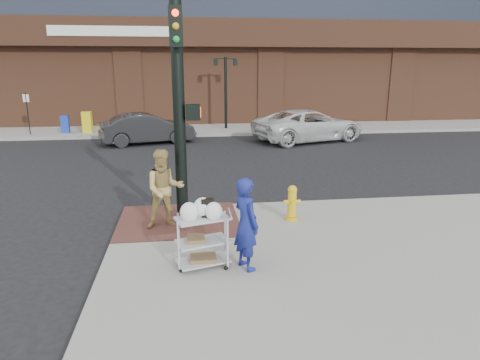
{
  "coord_description": "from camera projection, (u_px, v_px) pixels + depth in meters",
  "views": [
    {
      "loc": [
        -0.39,
        -8.7,
        3.7
      ],
      "look_at": [
        0.78,
        0.32,
        1.25
      ],
      "focal_mm": 32.0,
      "sensor_mm": 36.0,
      "label": 1
    }
  ],
  "objects": [
    {
      "name": "ground",
      "position": [
        206.0,
        240.0,
        9.34
      ],
      "size": [
        220.0,
        220.0,
        0.0
      ],
      "primitive_type": "plane",
      "color": "black",
      "rests_on": "ground"
    },
    {
      "name": "sidewalk_far",
      "position": [
        317.0,
        104.0,
        41.52
      ],
      "size": [
        65.0,
        36.0,
        0.15
      ],
      "primitive_type": "cube",
      "color": "gray",
      "rests_on": "ground"
    },
    {
      "name": "brick_curb_ramp",
      "position": [
        179.0,
        220.0,
        10.09
      ],
      "size": [
        2.8,
        2.4,
        0.01
      ],
      "primitive_type": "cube",
      "color": "#4C2B23",
      "rests_on": "sidewalk_near"
    },
    {
      "name": "lamp_post",
      "position": [
        226.0,
        85.0,
        24.23
      ],
      "size": [
        1.32,
        0.22,
        4.0
      ],
      "color": "black",
      "rests_on": "sidewalk_far"
    },
    {
      "name": "parking_sign",
      "position": [
        28.0,
        114.0,
        22.32
      ],
      "size": [
        0.05,
        0.05,
        2.2
      ],
      "primitive_type": "cylinder",
      "color": "black",
      "rests_on": "sidewalk_far"
    },
    {
      "name": "traffic_signal_pole",
      "position": [
        180.0,
        106.0,
        9.29
      ],
      "size": [
        0.61,
        0.51,
        5.0
      ],
      "color": "black",
      "rests_on": "sidewalk_near"
    },
    {
      "name": "woman_blue",
      "position": [
        246.0,
        224.0,
        7.53
      ],
      "size": [
        0.63,
        0.73,
        1.69
      ],
      "primitive_type": "imported",
      "rotation": [
        0.0,
        0.0,
        2.0
      ],
      "color": "navy",
      "rests_on": "sidewalk_near"
    },
    {
      "name": "pedestrian_tan",
      "position": [
        165.0,
        189.0,
        9.47
      ],
      "size": [
        0.96,
        0.8,
        1.78
      ],
      "primitive_type": "imported",
      "rotation": [
        0.0,
        0.0,
        0.15
      ],
      "color": "tan",
      "rests_on": "sidewalk_near"
    },
    {
      "name": "sedan_dark",
      "position": [
        147.0,
        128.0,
        20.66
      ],
      "size": [
        4.74,
        2.71,
        1.48
      ],
      "primitive_type": "imported",
      "rotation": [
        0.0,
        0.0,
        1.84
      ],
      "color": "black",
      "rests_on": "ground"
    },
    {
      "name": "minivan_white",
      "position": [
        309.0,
        125.0,
        21.37
      ],
      "size": [
        6.2,
        4.27,
        1.57
      ],
      "primitive_type": "imported",
      "rotation": [
        0.0,
        0.0,
        1.89
      ],
      "color": "silver",
      "rests_on": "ground"
    },
    {
      "name": "utility_cart",
      "position": [
        203.0,
        237.0,
        7.65
      ],
      "size": [
        1.02,
        0.74,
        1.27
      ],
      "color": "#B3B3B8",
      "rests_on": "sidewalk_near"
    },
    {
      "name": "fire_hydrant",
      "position": [
        292.0,
        202.0,
        10.03
      ],
      "size": [
        0.4,
        0.28,
        0.85
      ],
      "color": "gold",
      "rests_on": "sidewalk_near"
    },
    {
      "name": "newsbox_yellow",
      "position": [
        87.0,
        122.0,
        23.11
      ],
      "size": [
        0.48,
        0.44,
        1.14
      ],
      "primitive_type": "cube",
      "rotation": [
        0.0,
        0.0,
        -0.01
      ],
      "color": "gold",
      "rests_on": "sidewalk_far"
    },
    {
      "name": "newsbox_blue",
      "position": [
        65.0,
        124.0,
        23.03
      ],
      "size": [
        0.41,
        0.37,
        0.94
      ],
      "primitive_type": "cube",
      "rotation": [
        0.0,
        0.0,
        0.04
      ],
      "color": "#1935A8",
      "rests_on": "sidewalk_far"
    }
  ]
}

